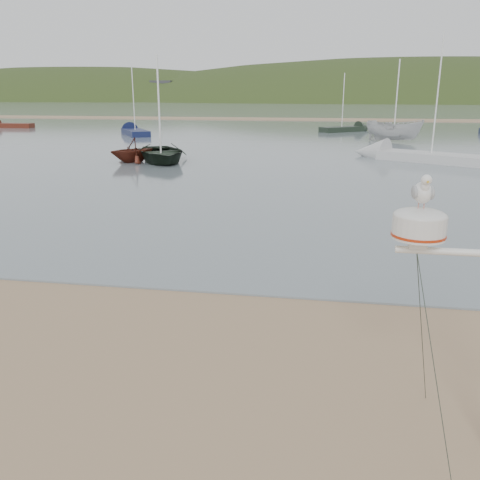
% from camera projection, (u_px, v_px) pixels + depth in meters
% --- Properties ---
extents(ground, '(560.00, 560.00, 0.00)m').
position_uv_depth(ground, '(69.00, 403.00, 6.67)').
color(ground, '#8F7052').
rests_on(ground, ground).
extents(water, '(560.00, 256.00, 0.04)m').
position_uv_depth(water, '(316.00, 107.00, 131.54)').
color(water, slate).
rests_on(water, ground).
extents(sandbar, '(560.00, 7.00, 0.07)m').
position_uv_depth(sandbar, '(306.00, 119.00, 72.87)').
color(sandbar, '#8F7052').
rests_on(sandbar, water).
extents(hill_ridge, '(620.00, 180.00, 80.00)m').
position_uv_depth(hill_ridge, '(361.00, 145.00, 231.57)').
color(hill_ridge, '#253515').
rests_on(hill_ridge, ground).
extents(far_cottages, '(294.40, 6.30, 8.00)m').
position_uv_depth(far_cottages, '(329.00, 91.00, 190.48)').
color(far_cottages, beige).
rests_on(far_cottages, ground).
extents(boat_dark, '(3.74, 2.61, 5.12)m').
position_uv_depth(boat_dark, '(159.00, 116.00, 28.40)').
color(boat_dark, black).
rests_on(boat_dark, water).
extents(boat_red, '(2.63, 2.54, 2.63)m').
position_uv_depth(boat_red, '(131.00, 139.00, 28.70)').
color(boat_red, '#4E1C12').
rests_on(boat_red, water).
extents(boat_white, '(2.36, 2.34, 4.65)m').
position_uv_depth(boat_white, '(396.00, 112.00, 40.16)').
color(boat_white, silver).
rests_on(boat_white, water).
extents(sailboat_dark_mid, '(5.71, 5.00, 6.12)m').
position_uv_depth(sailboat_dark_mid, '(353.00, 129.00, 51.55)').
color(sailboat_dark_mid, black).
rests_on(sailboat_dark_mid, ground).
extents(sailboat_blue_near, '(5.09, 6.60, 6.77)m').
position_uv_depth(sailboat_blue_near, '(131.00, 131.00, 48.38)').
color(sailboat_blue_near, '#12193F').
rests_on(sailboat_blue_near, ground).
extents(dinghy_red_far, '(5.36, 1.50, 1.29)m').
position_uv_depth(dinghy_red_far, '(5.00, 125.00, 56.55)').
color(dinghy_red_far, '#4E1C12').
rests_on(dinghy_red_far, ground).
extents(sailboat_white_near, '(7.68, 5.54, 7.71)m').
position_uv_depth(sailboat_white_near, '(395.00, 154.00, 30.45)').
color(sailboat_white_near, silver).
rests_on(sailboat_white_near, ground).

